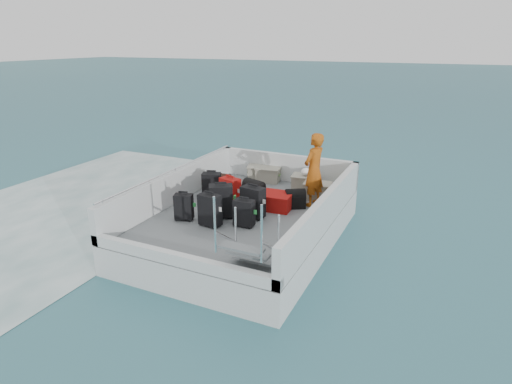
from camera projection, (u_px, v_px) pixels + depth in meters
ground at (246, 240)px, 9.20m from camera, size 160.00×160.00×0.00m
wake_foam at (81, 205)px, 11.12m from camera, size 10.00×10.00×0.00m
ferry_hull at (246, 227)px, 9.10m from camera, size 3.60×5.00×0.60m
deck at (245, 213)px, 9.00m from camera, size 3.30×4.70×0.02m
deck_fittings at (254, 204)px, 8.46m from camera, size 3.60×5.00×0.90m
suitcase_1 at (184, 207)px, 8.56m from camera, size 0.41×0.31×0.55m
suitcase_2 at (212, 186)px, 9.73m from camera, size 0.48×0.39×0.61m
suitcase_3 at (210, 210)px, 8.27m from camera, size 0.45×0.30×0.65m
suitcase_4 at (221, 202)px, 8.66m from camera, size 0.55×0.48×0.70m
suitcase_5 at (230, 191)px, 9.38m from camera, size 0.49×0.38×0.60m
suitcase_6 at (244, 213)px, 8.27m from camera, size 0.40×0.25×0.54m
suitcase_7 at (253, 202)px, 8.67m from camera, size 0.51×0.35×0.65m
suitcase_8 at (272, 200)px, 9.22m from camera, size 0.91×0.63×0.34m
duffel_0 at (221, 184)px, 10.34m from camera, size 0.52×0.34×0.32m
duffel_1 at (254, 190)px, 9.88m from camera, size 0.56×0.43×0.32m
duffel_2 at (295, 200)px, 9.26m from camera, size 0.51×0.47×0.32m
crate_0 at (259, 173)px, 11.09m from camera, size 0.65×0.54×0.34m
crate_1 at (268, 175)px, 10.93m from camera, size 0.63×0.48×0.35m
crate_2 at (306, 184)px, 10.22m from camera, size 0.68×0.52×0.38m
crate_3 at (317, 191)px, 9.77m from camera, size 0.61×0.45×0.35m
yellow_bag at (332, 190)px, 10.05m from camera, size 0.28×0.26×0.22m
white_bag at (306, 173)px, 10.12m from camera, size 0.24×0.24×0.18m
passenger at (314, 170)px, 9.19m from camera, size 0.53×0.68×1.61m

